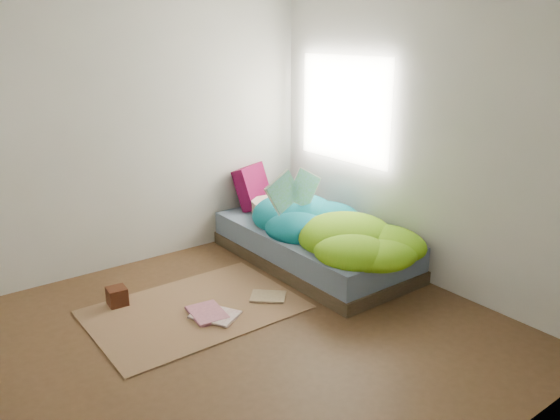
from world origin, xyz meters
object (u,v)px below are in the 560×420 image
(wooden_box, at_px, (117,296))
(floor_book_a, at_px, (206,323))
(open_book, at_px, (294,180))
(pillow_magenta, at_px, (253,187))
(floor_book_b, at_px, (192,317))
(bed, at_px, (313,246))

(wooden_box, distance_m, floor_book_a, 0.82)
(open_book, height_order, floor_book_a, open_book)
(pillow_magenta, relative_size, floor_book_b, 1.32)
(wooden_box, height_order, floor_book_a, wooden_box)
(bed, relative_size, floor_book_a, 5.80)
(wooden_box, relative_size, floor_book_a, 0.42)
(bed, xyz_separation_m, open_book, (-0.18, 0.07, 0.66))
(bed, height_order, pillow_magenta, pillow_magenta)
(floor_book_b, bearing_deg, pillow_magenta, 48.51)
(bed, height_order, floor_book_a, bed)
(pillow_magenta, height_order, wooden_box, pillow_magenta)
(bed, height_order, floor_book_b, bed)
(open_book, bearing_deg, bed, -19.84)
(floor_book_b, bearing_deg, bed, 19.24)
(open_book, height_order, floor_book_b, open_book)
(floor_book_a, bearing_deg, open_book, -6.24)
(bed, relative_size, open_book, 4.03)
(wooden_box, bearing_deg, floor_book_b, -57.48)
(floor_book_a, relative_size, floor_book_b, 1.04)
(pillow_magenta, relative_size, floor_book_a, 1.27)
(bed, height_order, open_book, open_book)
(bed, bearing_deg, floor_book_b, -168.30)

